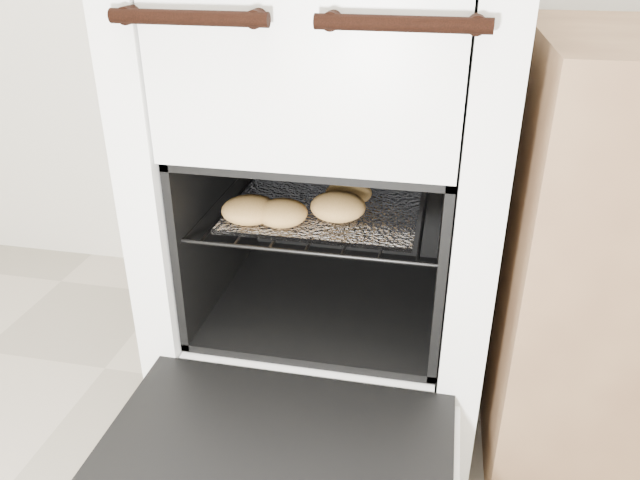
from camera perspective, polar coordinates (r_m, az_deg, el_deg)
The scene contains 5 objects.
stove at distance 1.28m, azimuth 1.38°, elevation 5.05°, with size 0.62×0.69×0.95m.
oven_door at distance 1.00m, azimuth -4.65°, elevation -20.41°, with size 0.56×0.43×0.04m.
oven_rack at distance 1.22m, azimuth 0.79°, elevation 3.27°, with size 0.45×0.43×0.01m.
foil_sheet at distance 1.20m, azimuth 0.60°, elevation 3.16°, with size 0.35×0.31×0.01m, color white.
baked_rolls at distance 1.14m, azimuth -1.55°, elevation 3.13°, with size 0.30×0.26×0.05m.
Camera 1 is at (0.41, -0.02, 0.94)m, focal length 35.00 mm.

